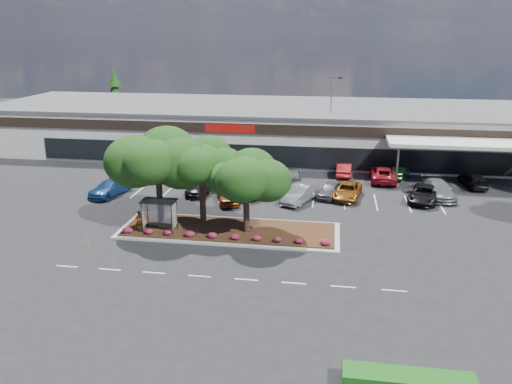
# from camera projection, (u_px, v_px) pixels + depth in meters

# --- Properties ---
(ground) EXTENTS (160.00, 160.00, 0.00)m
(ground) POSITION_uv_depth(u_px,v_px,m) (245.00, 254.00, 37.07)
(ground) COLOR black
(ground) RESTS_ON ground
(retail_store) EXTENTS (80.40, 25.20, 6.25)m
(retail_store) POSITION_uv_depth(u_px,v_px,m) (288.00, 128.00, 67.97)
(retail_store) COLOR silver
(retail_store) RESTS_ON ground
(landscape_island) EXTENTS (18.00, 6.00, 0.26)m
(landscape_island) POSITION_uv_depth(u_px,v_px,m) (229.00, 230.00, 41.08)
(landscape_island) COLOR #9D9D98
(landscape_island) RESTS_ON ground
(lane_markings) EXTENTS (33.12, 20.06, 0.01)m
(lane_markings) POSITION_uv_depth(u_px,v_px,m) (263.00, 207.00, 46.89)
(lane_markings) COLOR silver
(lane_markings) RESTS_ON ground
(shrub_row) EXTENTS (17.00, 0.80, 0.50)m
(shrub_row) POSITION_uv_depth(u_px,v_px,m) (224.00, 236.00, 38.99)
(shrub_row) COLOR maroon
(shrub_row) RESTS_ON landscape_island
(bus_shelter) EXTENTS (2.75, 1.55, 2.59)m
(bus_shelter) POSITION_uv_depth(u_px,v_px,m) (159.00, 206.00, 40.23)
(bus_shelter) COLOR black
(bus_shelter) RESTS_ON landscape_island
(island_tree_west) EXTENTS (7.20, 7.20, 7.89)m
(island_tree_west) POSITION_uv_depth(u_px,v_px,m) (159.00, 178.00, 41.17)
(island_tree_west) COLOR #10360C
(island_tree_west) RESTS_ON landscape_island
(island_tree_mid) EXTENTS (6.60, 6.60, 7.32)m
(island_tree_mid) POSITION_uv_depth(u_px,v_px,m) (202.00, 181.00, 41.41)
(island_tree_mid) COLOR #10360C
(island_tree_mid) RESTS_ON landscape_island
(island_tree_east) EXTENTS (5.80, 5.80, 6.50)m
(island_tree_east) POSITION_uv_depth(u_px,v_px,m) (246.00, 193.00, 39.54)
(island_tree_east) COLOR #10360C
(island_tree_east) RESTS_ON landscape_island
(hedge_south_east) EXTENTS (6.00, 1.30, 0.90)m
(hedge_south_east) POSITION_uv_depth(u_px,v_px,m) (408.00, 383.00, 22.77)
(hedge_south_east) COLOR #0D4612
(hedge_south_east) RESTS_ON ground
(conifer_north_west) EXTENTS (4.40, 4.40, 10.00)m
(conifer_north_west) POSITION_uv_depth(u_px,v_px,m) (116.00, 99.00, 83.17)
(conifer_north_west) COLOR #10360C
(conifer_north_west) RESTS_ON ground
(person_waiting) EXTENTS (0.73, 0.58, 1.74)m
(person_waiting) POSITION_uv_depth(u_px,v_px,m) (139.00, 221.00, 40.32)
(person_waiting) COLOR #594C47
(person_waiting) RESTS_ON landscape_island
(light_pole) EXTENTS (1.43, 0.50, 10.69)m
(light_pole) POSITION_uv_depth(u_px,v_px,m) (331.00, 125.00, 61.08)
(light_pole) COLOR #9D9D98
(light_pole) RESTS_ON ground
(survey_stake) EXTENTS (0.08, 0.14, 1.12)m
(survey_stake) POSITION_uv_depth(u_px,v_px,m) (88.00, 240.00, 37.63)
(survey_stake) COLOR tan
(survey_stake) RESTS_ON ground
(car_0) EXTENTS (3.52, 5.64, 1.52)m
(car_0) POSITION_uv_depth(u_px,v_px,m) (110.00, 188.00, 50.19)
(car_0) COLOR navy
(car_0) RESTS_ON ground
(car_1) EXTENTS (2.42, 5.42, 1.54)m
(car_1) POSITION_uv_depth(u_px,v_px,m) (201.00, 185.00, 50.83)
(car_1) COLOR black
(car_1) RESTS_ON ground
(car_2) EXTENTS (4.86, 6.61, 1.67)m
(car_2) POSITION_uv_depth(u_px,v_px,m) (241.00, 187.00, 50.09)
(car_2) COLOR black
(car_2) RESTS_ON ground
(car_3) EXTENTS (3.31, 5.17, 1.64)m
(car_3) POSITION_uv_depth(u_px,v_px,m) (228.00, 194.00, 48.10)
(car_3) COLOR maroon
(car_3) RESTS_ON ground
(car_4) EXTENTS (3.67, 5.34, 1.67)m
(car_4) POSITION_uv_depth(u_px,v_px,m) (300.00, 194.00, 48.09)
(car_4) COLOR slate
(car_4) RESTS_ON ground
(car_5) EXTENTS (2.89, 4.61, 1.46)m
(car_5) POSITION_uv_depth(u_px,v_px,m) (330.00, 190.00, 49.52)
(car_5) COLOR #54535A
(car_5) RESTS_ON ground
(car_6) EXTENTS (3.30, 5.62, 1.47)m
(car_6) POSITION_uv_depth(u_px,v_px,m) (347.00, 191.00, 49.22)
(car_6) COLOR brown
(car_6) RESTS_ON ground
(car_7) EXTENTS (4.10, 6.02, 1.53)m
(car_7) POSITION_uv_depth(u_px,v_px,m) (424.00, 194.00, 48.21)
(car_7) COLOR black
(car_7) RESTS_ON ground
(car_8) EXTENTS (3.08, 5.95, 1.65)m
(car_8) POSITION_uv_depth(u_px,v_px,m) (438.00, 189.00, 49.36)
(car_8) COLOR slate
(car_8) RESTS_ON ground
(car_9) EXTENTS (3.73, 5.24, 1.41)m
(car_9) POSITION_uv_depth(u_px,v_px,m) (170.00, 172.00, 56.01)
(car_9) COLOR #B2B2B2
(car_9) RESTS_ON ground
(car_10) EXTENTS (3.58, 6.44, 1.70)m
(car_10) POSITION_uv_depth(u_px,v_px,m) (182.00, 164.00, 58.74)
(car_10) COLOR black
(car_10) RESTS_ON ground
(car_11) EXTENTS (2.95, 5.47, 1.51)m
(car_11) POSITION_uv_depth(u_px,v_px,m) (265.00, 177.00, 53.82)
(car_11) COLOR #1F4719
(car_11) RESTS_ON ground
(car_12) EXTENTS (2.81, 5.26, 1.45)m
(car_12) POSITION_uv_depth(u_px,v_px,m) (245.00, 177.00, 53.77)
(car_12) COLOR slate
(car_12) RESTS_ON ground
(car_13) EXTENTS (2.43, 5.02, 1.41)m
(car_13) POSITION_uv_depth(u_px,v_px,m) (292.00, 176.00, 54.49)
(car_13) COLOR #55545C
(car_13) RESTS_ON ground
(car_14) EXTENTS (1.88, 4.70, 1.52)m
(car_14) POSITION_uv_depth(u_px,v_px,m) (344.00, 169.00, 56.86)
(car_14) COLOR maroon
(car_14) RESTS_ON ground
(car_15) EXTENTS (2.83, 5.90, 1.62)m
(car_15) POSITION_uv_depth(u_px,v_px,m) (383.00, 174.00, 54.74)
(car_15) COLOR maroon
(car_15) RESTS_ON ground
(car_16) EXTENTS (2.82, 4.31, 1.34)m
(car_16) POSITION_uv_depth(u_px,v_px,m) (400.00, 172.00, 55.96)
(car_16) COLOR #1C4A22
(car_16) RESTS_ON ground
(car_17) EXTENTS (2.47, 5.06, 1.42)m
(car_17) POSITION_uv_depth(u_px,v_px,m) (473.00, 180.00, 52.79)
(car_17) COLOR black
(car_17) RESTS_ON ground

